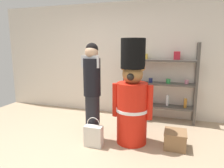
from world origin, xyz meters
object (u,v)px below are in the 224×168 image
Objects in this scene: teddy_bear_guard at (132,98)px; person_shopper at (92,89)px; merchandise_shelf at (159,83)px; shopping_bag at (94,136)px; display_crate at (175,139)px.

person_shopper is at bearing -169.35° from teddy_bear_guard.
merchandise_shelf reaches higher than person_shopper.
person_shopper is at bearing 115.67° from shopping_bag.
teddy_bear_guard is 0.68m from person_shopper.
teddy_bear_guard reaches higher than person_shopper.
person_shopper is at bearing -174.10° from display_crate.
merchandise_shelf is 0.97× the size of teddy_bear_guard.
display_crate is (0.71, 0.02, -0.63)m from teddy_bear_guard.
teddy_bear_guard is 0.88m from shopping_bag.
merchandise_shelf is 1.01× the size of person_shopper.
merchandise_shelf is at bearing 61.39° from shopping_bag.
person_shopper is 4.54× the size of display_crate.
merchandise_shelf is 1.95m from shopping_bag.
display_crate is at bearing 15.75° from shopping_bag.
shopping_bag is at bearing -118.61° from merchandise_shelf.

